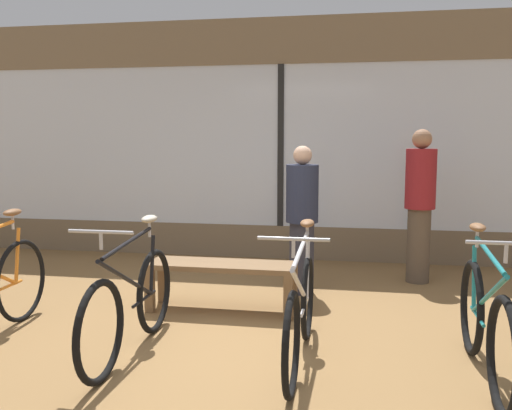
% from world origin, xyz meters
% --- Properties ---
extents(ground_plane, '(24.00, 24.00, 0.00)m').
position_xyz_m(ground_plane, '(0.00, 0.00, 0.00)').
color(ground_plane, olive).
extents(shop_back_wall, '(12.00, 0.08, 3.20)m').
position_xyz_m(shop_back_wall, '(0.00, 3.25, 1.64)').
color(shop_back_wall, '#7A664C').
rests_on(shop_back_wall, ground_plane).
extents(bicycle_left, '(0.46, 1.73, 1.04)m').
position_xyz_m(bicycle_left, '(-0.64, -0.37, 0.39)').
color(bicycle_left, black).
rests_on(bicycle_left, ground_plane).
extents(bicycle_right, '(0.46, 1.76, 1.03)m').
position_xyz_m(bicycle_right, '(0.65, -0.31, 0.39)').
color(bicycle_right, black).
rests_on(bicycle_right, ground_plane).
extents(bicycle_far_right, '(0.46, 1.72, 1.05)m').
position_xyz_m(bicycle_far_right, '(1.92, -0.37, 0.40)').
color(bicycle_far_right, black).
rests_on(bicycle_far_right, ground_plane).
extents(display_bench, '(1.40, 0.44, 0.46)m').
position_xyz_m(display_bench, '(-0.22, 0.82, 0.38)').
color(display_bench, brown).
rests_on(display_bench, ground_plane).
extents(customer_near_rack, '(0.47, 0.47, 1.74)m').
position_xyz_m(customer_near_rack, '(1.72, 2.27, 0.92)').
color(customer_near_rack, brown).
rests_on(customer_near_rack, ground_plane).
extents(customer_by_window, '(0.47, 0.47, 1.56)m').
position_xyz_m(customer_by_window, '(0.46, 1.57, 0.81)').
color(customer_by_window, '#2D2D38').
rests_on(customer_by_window, ground_plane).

